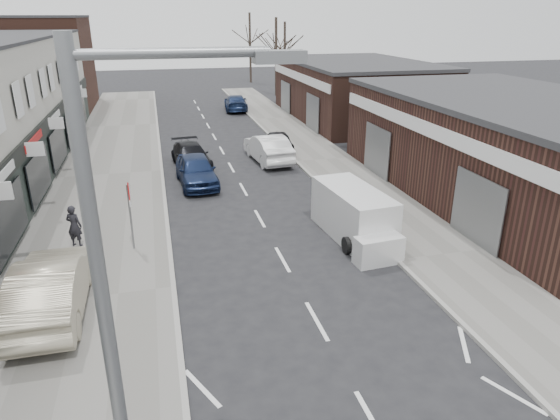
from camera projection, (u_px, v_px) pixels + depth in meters
pavement_left at (109, 175)px, 27.30m from camera, size 5.50×64.00×0.12m
pavement_right at (325, 160)px, 30.12m from camera, size 3.50×64.00×0.12m
brick_block_far at (43, 65)px, 45.10m from camera, size 8.00×10.00×8.00m
right_unit_near at (517, 150)px, 23.62m from camera, size 10.00×18.00×4.50m
right_unit_far at (356, 91)px, 41.68m from camera, size 10.00×16.00×4.50m
tree_far_a at (276, 96)px, 54.35m from camera, size 3.60×3.60×8.00m
tree_far_b at (285, 88)px, 60.34m from camera, size 3.60×3.60×7.50m
tree_far_c at (251, 82)px, 65.08m from camera, size 3.60×3.60×8.50m
street_lamp at (129, 364)px, 5.54m from camera, size 2.23×0.22×8.00m
warning_sign at (129, 196)px, 17.84m from camera, size 0.12×0.80×2.70m
white_van at (355, 216)px, 19.48m from camera, size 2.15×5.13×1.94m
sedan_on_pavement at (51, 287)px, 14.30m from camera, size 1.83×5.15×1.69m
pedestrian at (74, 226)px, 18.51m from camera, size 0.70×0.59×1.62m
parked_car_left_a at (196, 170)px, 25.65m from camera, size 2.10×4.65×1.55m
parked_car_left_b at (191, 156)px, 28.72m from camera, size 2.30×4.72×1.32m
parked_car_right_a at (268, 148)px, 29.76m from camera, size 2.16×5.08×1.63m
parked_car_right_b at (277, 141)px, 32.12m from camera, size 1.72×3.97×1.33m
parked_car_right_c at (236, 103)px, 45.70m from camera, size 2.47×5.05×1.41m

